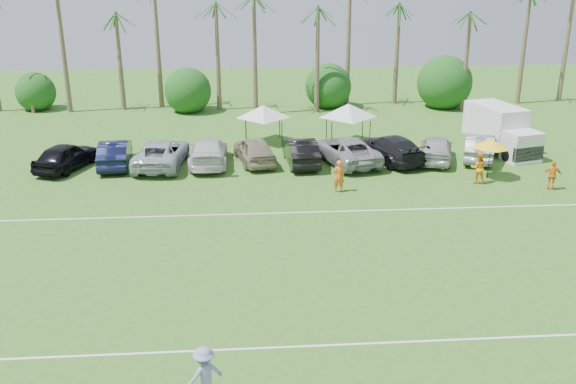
{
  "coord_description": "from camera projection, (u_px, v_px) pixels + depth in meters",
  "views": [
    {
      "loc": [
        -1.63,
        -16.32,
        12.26
      ],
      "look_at": [
        0.56,
        12.74,
        1.6
      ],
      "focal_mm": 40.0,
      "sensor_mm": 36.0,
      "label": 1
    }
  ],
  "objects": [
    {
      "name": "parked_car_3",
      "position": [
        208.0,
        151.0,
        40.22
      ],
      "size": [
        2.34,
        5.75,
        1.67
      ],
      "primitive_type": "imported",
      "rotation": [
        0.0,
        0.0,
        3.14
      ],
      "color": "silver",
      "rests_on": "ground"
    },
    {
      "name": "sideline_player_b",
      "position": [
        479.0,
        168.0,
        36.81
      ],
      "size": [
        1.03,
        0.88,
        1.83
      ],
      "primitive_type": "imported",
      "rotation": [
        0.0,
        0.0,
        2.91
      ],
      "color": "orange",
      "rests_on": "ground"
    },
    {
      "name": "ground",
      "position": [
        301.0,
        384.0,
        19.61
      ],
      "size": [
        120.0,
        120.0,
        0.0
      ],
      "primitive_type": "plane",
      "color": "#33641E",
      "rests_on": "ground"
    },
    {
      "name": "parked_car_7",
      "position": [
        391.0,
        148.0,
        40.9
      ],
      "size": [
        4.03,
        6.19,
        1.67
      ],
      "primitive_type": "imported",
      "rotation": [
        0.0,
        0.0,
        3.46
      ],
      "color": "black",
      "rests_on": "ground"
    },
    {
      "name": "frisbee_player",
      "position": [
        205.0,
        374.0,
        18.62
      ],
      "size": [
        1.32,
        1.13,
        1.78
      ],
      "rotation": [
        0.0,
        0.0,
        3.65
      ],
      "color": "#8486BB",
      "rests_on": "ground"
    },
    {
      "name": "bush_tree_2",
      "position": [
        327.0,
        85.0,
        55.94
      ],
      "size": [
        4.0,
        4.0,
        4.0
      ],
      "color": "brown",
      "rests_on": "ground"
    },
    {
      "name": "bush_tree_3",
      "position": [
        440.0,
        84.0,
        56.65
      ],
      "size": [
        4.0,
        4.0,
        4.0
      ],
      "color": "brown",
      "rests_on": "ground"
    },
    {
      "name": "bush_tree_0",
      "position": [
        34.0,
        89.0,
        54.17
      ],
      "size": [
        4.0,
        4.0,
        4.0
      ],
      "color": "brown",
      "rests_on": "ground"
    },
    {
      "name": "parked_car_0",
      "position": [
        66.0,
        156.0,
        39.3
      ],
      "size": [
        3.54,
        5.28,
        1.67
      ],
      "primitive_type": "imported",
      "rotation": [
        0.0,
        0.0,
        2.79
      ],
      "color": "black",
      "rests_on": "ground"
    },
    {
      "name": "palm_tree_9",
      "position": [
        473.0,
        8.0,
        53.6
      ],
      "size": [
        2.4,
        2.4,
        9.9
      ],
      "color": "brown",
      "rests_on": "ground"
    },
    {
      "name": "palm_tree_5",
      "position": [
        258.0,
        9.0,
        52.33
      ],
      "size": [
        2.4,
        2.4,
        9.9
      ],
      "color": "brown",
      "rests_on": "ground"
    },
    {
      "name": "canopy_tent_left",
      "position": [
        263.0,
        105.0,
        44.44
      ],
      "size": [
        3.82,
        3.82,
        3.09
      ],
      "color": "black",
      "rests_on": "ground"
    },
    {
      "name": "parked_car_9",
      "position": [
        479.0,
        147.0,
        41.26
      ],
      "size": [
        3.45,
        5.36,
        1.67
      ],
      "primitive_type": "imported",
      "rotation": [
        0.0,
        0.0,
        2.78
      ],
      "color": "gray",
      "rests_on": "ground"
    },
    {
      "name": "parked_car_6",
      "position": [
        346.0,
        150.0,
        40.49
      ],
      "size": [
        4.17,
        6.5,
        1.67
      ],
      "primitive_type": "imported",
      "rotation": [
        0.0,
        0.0,
        3.39
      ],
      "color": "#939496",
      "rests_on": "ground"
    },
    {
      "name": "canopy_tent_right",
      "position": [
        348.0,
        104.0,
        44.1
      ],
      "size": [
        4.06,
        4.06,
        3.29
      ],
      "color": "black",
      "rests_on": "ground"
    },
    {
      "name": "parked_car_8",
      "position": [
        436.0,
        148.0,
        40.86
      ],
      "size": [
        3.38,
        5.27,
        1.67
      ],
      "primitive_type": "imported",
      "rotation": [
        0.0,
        0.0,
        2.83
      ],
      "color": "#B1B1B2",
      "rests_on": "ground"
    },
    {
      "name": "parked_car_1",
      "position": [
        115.0,
        153.0,
        39.91
      ],
      "size": [
        2.19,
        5.2,
        1.67
      ],
      "primitive_type": "imported",
      "rotation": [
        0.0,
        0.0,
        3.23
      ],
      "color": "#101433",
      "rests_on": "ground"
    },
    {
      "name": "parked_car_5",
      "position": [
        301.0,
        151.0,
        40.3
      ],
      "size": [
        2.09,
        5.17,
        1.67
      ],
      "primitive_type": "imported",
      "rotation": [
        0.0,
        0.0,
        3.21
      ],
      "color": "black",
      "rests_on": "ground"
    },
    {
      "name": "palm_tree_1",
      "position": [
        45.0,
        10.0,
        51.12
      ],
      "size": [
        2.4,
        2.4,
        9.9
      ],
      "color": "brown",
      "rests_on": "ground"
    },
    {
      "name": "field_lines",
      "position": [
        283.0,
        266.0,
        27.1
      ],
      "size": [
        80.0,
        12.1,
        0.01
      ],
      "color": "white",
      "rests_on": "ground"
    },
    {
      "name": "box_truck",
      "position": [
        502.0,
        128.0,
        42.53
      ],
      "size": [
        3.6,
        6.23,
        3.02
      ],
      "rotation": [
        0.0,
        0.0,
        0.25
      ],
      "color": "white",
      "rests_on": "ground"
    },
    {
      "name": "market_umbrella",
      "position": [
        491.0,
        143.0,
        37.2
      ],
      "size": [
        2.14,
        2.14,
        2.38
      ],
      "color": "black",
      "rests_on": "ground"
    },
    {
      "name": "palm_tree_4",
      "position": [
        209.0,
        20.0,
        52.34
      ],
      "size": [
        2.4,
        2.4,
        8.9
      ],
      "color": "brown",
      "rests_on": "ground"
    },
    {
      "name": "sideline_player_a",
      "position": [
        339.0,
        176.0,
        35.44
      ],
      "size": [
        0.69,
        0.47,
        1.83
      ],
      "primitive_type": "imported",
      "rotation": [
        0.0,
        0.0,
        3.19
      ],
      "color": "orange",
      "rests_on": "ground"
    },
    {
      "name": "parked_car_2",
      "position": [
        161.0,
        153.0,
        39.87
      ],
      "size": [
        3.35,
        6.25,
        1.67
      ],
      "primitive_type": "imported",
      "rotation": [
        0.0,
        0.0,
        3.04
      ],
      "color": "#B0B6BD",
      "rests_on": "ground"
    },
    {
      "name": "parked_car_4",
      "position": [
        254.0,
        150.0,
        40.52
      ],
      "size": [
        2.93,
        5.2,
        1.67
      ],
      "primitive_type": "imported",
      "rotation": [
        0.0,
        0.0,
        3.35
      ],
      "color": "gray",
      "rests_on": "ground"
    },
    {
      "name": "bush_tree_1",
      "position": [
        189.0,
        87.0,
        55.09
      ],
      "size": [
        4.0,
        4.0,
        4.0
      ],
      "color": "brown",
      "rests_on": "ground"
    },
    {
      "name": "sideline_player_c",
      "position": [
        552.0,
        175.0,
        35.78
      ],
      "size": [
        1.08,
        0.77,
        1.71
      ],
      "primitive_type": "imported",
      "rotation": [
        0.0,
        0.0,
        2.74
      ],
      "color": "orange",
      "rests_on": "ground"
    },
    {
      "name": "palm_tree_8",
      "position": [
        413.0,
        19.0,
        53.55
      ],
      "size": [
        2.4,
        2.4,
        8.9
      ],
      "color": "brown",
      "rests_on": "ground"
    }
  ]
}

